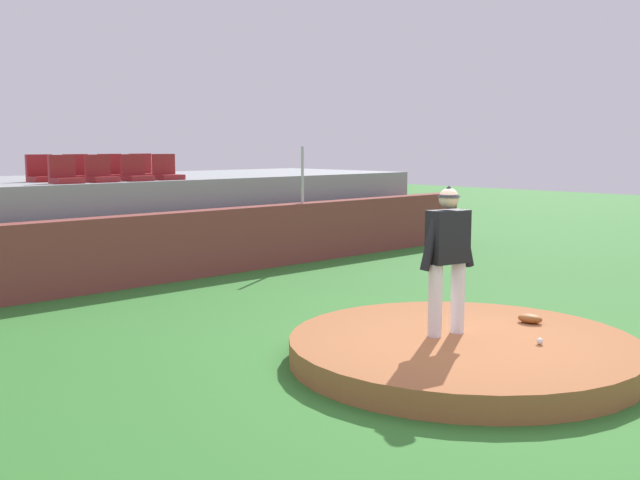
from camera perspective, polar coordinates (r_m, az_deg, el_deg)
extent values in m
plane|color=#31752C|center=(8.71, 10.85, -9.14)|extent=(60.00, 60.00, 0.00)
cylinder|color=#A25F36|center=(8.67, 10.88, -8.26)|extent=(3.95, 3.95, 0.28)
cylinder|color=silver|center=(8.54, 8.83, -4.61)|extent=(0.16, 0.16, 0.83)
cylinder|color=silver|center=(8.76, 10.52, -4.35)|extent=(0.16, 0.16, 0.83)
cube|color=black|center=(8.53, 9.79, 0.26)|extent=(0.51, 0.34, 0.60)
cylinder|color=black|center=(8.38, 8.50, -0.09)|extent=(0.29, 0.16, 0.68)
cylinder|color=black|center=(8.70, 11.02, 0.13)|extent=(0.30, 0.16, 0.68)
sphere|color=beige|center=(8.49, 9.85, 3.17)|extent=(0.23, 0.23, 0.23)
cone|color=black|center=(8.49, 9.86, 3.71)|extent=(0.32, 0.32, 0.13)
sphere|color=white|center=(8.53, 16.51, -7.46)|extent=(0.07, 0.07, 0.07)
ellipsoid|color=brown|center=(9.50, 15.82, -5.83)|extent=(0.25, 0.33, 0.11)
cube|color=brown|center=(13.52, -12.85, -0.66)|extent=(17.63, 0.40, 1.24)
cylinder|color=silver|center=(15.59, -1.35, 5.02)|extent=(0.06, 0.06, 1.18)
cube|color=gray|center=(15.96, -18.08, 1.32)|extent=(15.53, 4.48, 1.78)
cube|color=maroon|center=(13.83, -18.86, 4.33)|extent=(0.48, 0.44, 0.10)
cube|color=maroon|center=(13.99, -19.21, 5.37)|extent=(0.48, 0.08, 0.40)
cube|color=maroon|center=(14.15, -16.35, 4.49)|extent=(0.48, 0.44, 0.10)
cube|color=maroon|center=(14.30, -16.72, 5.50)|extent=(0.48, 0.08, 0.40)
cube|color=maroon|center=(14.47, -13.80, 4.63)|extent=(0.48, 0.44, 0.10)
cube|color=maroon|center=(14.62, -14.18, 5.62)|extent=(0.48, 0.08, 0.40)
cube|color=maroon|center=(14.85, -11.52, 4.75)|extent=(0.48, 0.44, 0.10)
cube|color=maroon|center=(14.99, -11.91, 5.72)|extent=(0.48, 0.08, 0.40)
cube|color=maroon|center=(14.64, -20.45, 4.41)|extent=(0.48, 0.44, 0.10)
cube|color=maroon|center=(14.79, -20.77, 5.39)|extent=(0.48, 0.08, 0.40)
cube|color=maroon|center=(14.92, -17.90, 4.56)|extent=(0.48, 0.44, 0.10)
cube|color=maroon|center=(15.08, -18.24, 5.52)|extent=(0.48, 0.08, 0.40)
cube|color=maroon|center=(15.25, -15.50, 4.69)|extent=(0.48, 0.44, 0.10)
cube|color=maroon|center=(15.40, -15.85, 5.64)|extent=(0.48, 0.08, 0.40)
cube|color=maroon|center=(15.62, -13.27, 4.82)|extent=(0.48, 0.44, 0.10)
cube|color=maroon|center=(15.76, -13.63, 5.74)|extent=(0.48, 0.08, 0.40)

